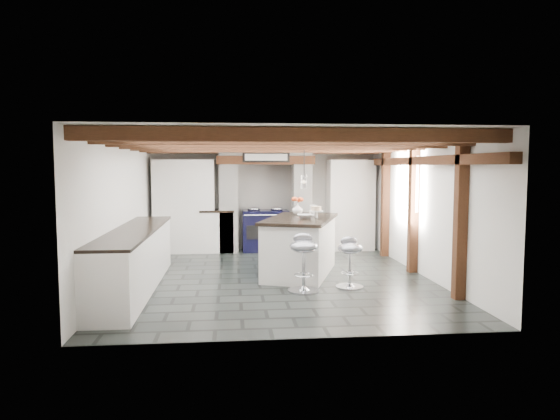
{
  "coord_description": "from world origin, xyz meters",
  "views": [
    {
      "loc": [
        -0.74,
        -8.19,
        1.86
      ],
      "look_at": [
        0.1,
        0.4,
        1.1
      ],
      "focal_mm": 32.0,
      "sensor_mm": 36.0,
      "label": 1
    }
  ],
  "objects": [
    {
      "name": "range_cooker",
      "position": [
        0.0,
        2.68,
        0.47
      ],
      "size": [
        1.0,
        0.63,
        0.99
      ],
      "color": "black",
      "rests_on": "ground"
    },
    {
      "name": "bar_stool_far",
      "position": [
        0.32,
        -0.99,
        0.54
      ],
      "size": [
        0.47,
        0.47,
        0.87
      ],
      "rotation": [
        0.0,
        0.0,
        -0.07
      ],
      "color": "silver",
      "rests_on": "ground"
    },
    {
      "name": "room_shell",
      "position": [
        -0.61,
        1.42,
        1.07
      ],
      "size": [
        6.0,
        6.03,
        6.0
      ],
      "color": "silver",
      "rests_on": "ground"
    },
    {
      "name": "bar_stool_near",
      "position": [
        1.05,
        -0.82,
        0.49
      ],
      "size": [
        0.44,
        0.44,
        0.78
      ],
      "rotation": [
        0.0,
        0.0,
        0.15
      ],
      "color": "silver",
      "rests_on": "ground"
    },
    {
      "name": "ground",
      "position": [
        0.0,
        0.0,
        0.0
      ],
      "size": [
        6.0,
        6.0,
        0.0
      ],
      "primitive_type": "plane",
      "color": "black",
      "rests_on": "ground"
    },
    {
      "name": "kitchen_island",
      "position": [
        0.44,
        0.24,
        0.5
      ],
      "size": [
        1.63,
        2.22,
        1.31
      ],
      "rotation": [
        0.0,
        0.0,
        -0.34
      ],
      "color": "white",
      "rests_on": "ground"
    }
  ]
}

